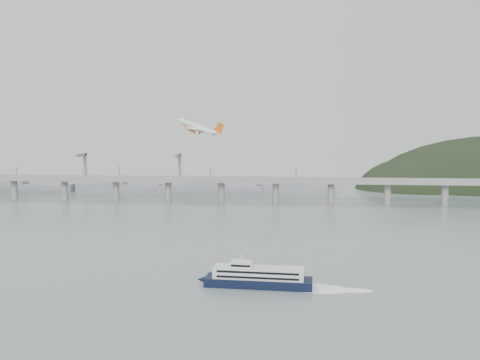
# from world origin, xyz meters

# --- Properties ---
(ground) EXTENTS (900.00, 900.00, 0.00)m
(ground) POSITION_xyz_m (0.00, 0.00, 0.00)
(ground) COLOR slate
(ground) RESTS_ON ground
(bridge) EXTENTS (800.00, 22.00, 23.90)m
(bridge) POSITION_xyz_m (-1.15, 200.00, 17.65)
(bridge) COLOR gray
(bridge) RESTS_ON ground
(distant_fleet) EXTENTS (453.00, 60.90, 40.00)m
(distant_fleet) POSITION_xyz_m (-155.36, 265.08, 6.22)
(distant_fleet) COLOR gray
(distant_fleet) RESTS_ON ground
(ferry) EXTENTS (77.01, 15.97, 14.52)m
(ferry) POSITION_xyz_m (17.05, -45.76, 3.94)
(ferry) COLOR black
(ferry) RESTS_ON ground
(airliner) EXTENTS (37.15, 35.18, 15.04)m
(airliner) POSITION_xyz_m (-31.75, 88.02, 68.81)
(airliner) COLOR white
(airliner) RESTS_ON ground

